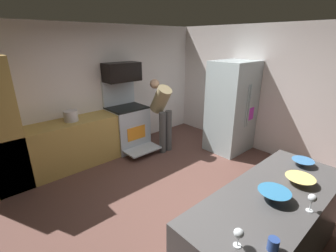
{
  "coord_description": "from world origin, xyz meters",
  "views": [
    {
      "loc": [
        -2.2,
        -2.25,
        2.31
      ],
      "look_at": [
        0.09,
        0.3,
        1.05
      ],
      "focal_mm": 25.37,
      "sensor_mm": 36.0,
      "label": 1
    }
  ],
  "objects_px": {
    "microwave": "(122,72)",
    "oven_range": "(128,127)",
    "refrigerator": "(231,107)",
    "stock_pot": "(71,116)",
    "mixing_bowl_small": "(274,195)",
    "wine_glass_mid": "(239,234)",
    "mixing_bowl_large": "(302,163)",
    "mixing_bowl_prep": "(300,180)",
    "wine_glass_near": "(312,199)",
    "mug_coffee": "(273,244)",
    "person_cook": "(162,110)"
  },
  "relations": [
    {
      "from": "person_cook",
      "to": "mixing_bowl_small",
      "type": "distance_m",
      "value": 3.15
    },
    {
      "from": "mixing_bowl_large",
      "to": "wine_glass_mid",
      "type": "bearing_deg",
      "value": -174.93
    },
    {
      "from": "mixing_bowl_large",
      "to": "mixing_bowl_prep",
      "type": "xyz_separation_m",
      "value": [
        -0.42,
        -0.13,
        0.0
      ]
    },
    {
      "from": "wine_glass_mid",
      "to": "stock_pot",
      "type": "relative_size",
      "value": 0.6
    },
    {
      "from": "microwave",
      "to": "stock_pot",
      "type": "xyz_separation_m",
      "value": [
        -1.17,
        -0.08,
        -0.67
      ]
    },
    {
      "from": "mixing_bowl_prep",
      "to": "microwave",
      "type": "bearing_deg",
      "value": 87.35
    },
    {
      "from": "person_cook",
      "to": "mug_coffee",
      "type": "bearing_deg",
      "value": -117.97
    },
    {
      "from": "refrigerator",
      "to": "mixing_bowl_small",
      "type": "distance_m",
      "value": 3.02
    },
    {
      "from": "microwave",
      "to": "mixing_bowl_large",
      "type": "height_order",
      "value": "microwave"
    },
    {
      "from": "refrigerator",
      "to": "stock_pot",
      "type": "relative_size",
      "value": 7.64
    },
    {
      "from": "person_cook",
      "to": "wine_glass_near",
      "type": "height_order",
      "value": "person_cook"
    },
    {
      "from": "microwave",
      "to": "mixing_bowl_prep",
      "type": "height_order",
      "value": "microwave"
    },
    {
      "from": "microwave",
      "to": "oven_range",
      "type": "bearing_deg",
      "value": -90.0
    },
    {
      "from": "mixing_bowl_small",
      "to": "mug_coffee",
      "type": "height_order",
      "value": "mug_coffee"
    },
    {
      "from": "mixing_bowl_large",
      "to": "wine_glass_mid",
      "type": "xyz_separation_m",
      "value": [
        -1.59,
        -0.14,
        0.08
      ]
    },
    {
      "from": "oven_range",
      "to": "stock_pot",
      "type": "xyz_separation_m",
      "value": [
        -1.17,
        0.02,
        0.49
      ]
    },
    {
      "from": "mixing_bowl_large",
      "to": "wine_glass_near",
      "type": "relative_size",
      "value": 1.45
    },
    {
      "from": "mixing_bowl_large",
      "to": "stock_pot",
      "type": "bearing_deg",
      "value": 112.47
    },
    {
      "from": "mixing_bowl_small",
      "to": "wine_glass_near",
      "type": "height_order",
      "value": "wine_glass_near"
    },
    {
      "from": "wine_glass_near",
      "to": "mixing_bowl_large",
      "type": "bearing_deg",
      "value": 23.89
    },
    {
      "from": "oven_range",
      "to": "microwave",
      "type": "xyz_separation_m",
      "value": [
        0.0,
        0.1,
        1.17
      ]
    },
    {
      "from": "oven_range",
      "to": "mixing_bowl_large",
      "type": "distance_m",
      "value": 3.46
    },
    {
      "from": "mixing_bowl_small",
      "to": "wine_glass_mid",
      "type": "xyz_separation_m",
      "value": [
        -0.71,
        -0.07,
        0.06
      ]
    },
    {
      "from": "stock_pot",
      "to": "mug_coffee",
      "type": "bearing_deg",
      "value": -90.19
    },
    {
      "from": "oven_range",
      "to": "wine_glass_near",
      "type": "bearing_deg",
      "value": -98.2
    },
    {
      "from": "microwave",
      "to": "stock_pot",
      "type": "height_order",
      "value": "microwave"
    },
    {
      "from": "microwave",
      "to": "stock_pot",
      "type": "bearing_deg",
      "value": -176.09
    },
    {
      "from": "refrigerator",
      "to": "wine_glass_near",
      "type": "bearing_deg",
      "value": -133.78
    },
    {
      "from": "oven_range",
      "to": "wine_glass_near",
      "type": "height_order",
      "value": "oven_range"
    },
    {
      "from": "oven_range",
      "to": "person_cook",
      "type": "distance_m",
      "value": 0.86
    },
    {
      "from": "mixing_bowl_small",
      "to": "wine_glass_mid",
      "type": "distance_m",
      "value": 0.72
    },
    {
      "from": "stock_pot",
      "to": "oven_range",
      "type": "bearing_deg",
      "value": -0.78
    },
    {
      "from": "microwave",
      "to": "stock_pot",
      "type": "distance_m",
      "value": 1.35
    },
    {
      "from": "oven_range",
      "to": "wine_glass_near",
      "type": "distance_m",
      "value": 3.86
    },
    {
      "from": "stock_pot",
      "to": "mixing_bowl_small",
      "type": "bearing_deg",
      "value": -81.24
    },
    {
      "from": "mixing_bowl_large",
      "to": "refrigerator",
      "type": "bearing_deg",
      "value": 54.27
    },
    {
      "from": "refrigerator",
      "to": "stock_pot",
      "type": "distance_m",
      "value": 3.19
    },
    {
      "from": "mixing_bowl_small",
      "to": "mixing_bowl_prep",
      "type": "bearing_deg",
      "value": -7.25
    },
    {
      "from": "microwave",
      "to": "wine_glass_mid",
      "type": "relative_size",
      "value": 4.94
    },
    {
      "from": "oven_range",
      "to": "mixing_bowl_prep",
      "type": "distance_m",
      "value": 3.59
    },
    {
      "from": "person_cook",
      "to": "mixing_bowl_large",
      "type": "height_order",
      "value": "person_cook"
    },
    {
      "from": "microwave",
      "to": "mixing_bowl_large",
      "type": "relative_size",
      "value": 3.04
    },
    {
      "from": "mixing_bowl_small",
      "to": "oven_range",
      "type": "bearing_deg",
      "value": 79.8
    },
    {
      "from": "refrigerator",
      "to": "mixing_bowl_prep",
      "type": "relative_size",
      "value": 6.6
    },
    {
      "from": "wine_glass_near",
      "to": "stock_pot",
      "type": "distance_m",
      "value": 3.85
    },
    {
      "from": "oven_range",
      "to": "wine_glass_mid",
      "type": "xyz_separation_m",
      "value": [
        -1.34,
        -3.57,
        0.5
      ]
    },
    {
      "from": "person_cook",
      "to": "mixing_bowl_prep",
      "type": "height_order",
      "value": "person_cook"
    },
    {
      "from": "oven_range",
      "to": "wine_glass_mid",
      "type": "height_order",
      "value": "oven_range"
    },
    {
      "from": "microwave",
      "to": "refrigerator",
      "type": "distance_m",
      "value": 2.4
    },
    {
      "from": "microwave",
      "to": "mug_coffee",
      "type": "distance_m",
      "value": 4.09
    }
  ]
}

